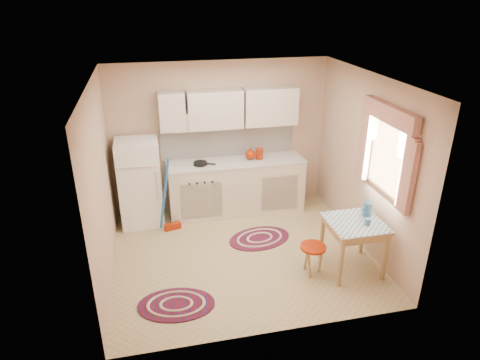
{
  "coord_description": "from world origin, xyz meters",
  "views": [
    {
      "loc": [
        -1.16,
        -5.09,
        3.5
      ],
      "look_at": [
        0.04,
        0.25,
        1.05
      ],
      "focal_mm": 32.0,
      "sensor_mm": 36.0,
      "label": 1
    }
  ],
  "objects_px": {
    "fridge": "(140,183)",
    "base_cabinets": "(236,187)",
    "table": "(353,246)",
    "stool": "(312,259)"
  },
  "relations": [
    {
      "from": "stool",
      "to": "table",
      "type": "bearing_deg",
      "value": -2.8
    },
    {
      "from": "base_cabinets",
      "to": "stool",
      "type": "height_order",
      "value": "base_cabinets"
    },
    {
      "from": "fridge",
      "to": "table",
      "type": "relative_size",
      "value": 1.94
    },
    {
      "from": "table",
      "to": "stool",
      "type": "xyz_separation_m",
      "value": [
        -0.55,
        0.03,
        -0.15
      ]
    },
    {
      "from": "base_cabinets",
      "to": "stool",
      "type": "xyz_separation_m",
      "value": [
        0.62,
        -1.96,
        -0.23
      ]
    },
    {
      "from": "base_cabinets",
      "to": "table",
      "type": "bearing_deg",
      "value": -59.45
    },
    {
      "from": "fridge",
      "to": "stool",
      "type": "xyz_separation_m",
      "value": [
        2.18,
        -1.91,
        -0.49
      ]
    },
    {
      "from": "table",
      "to": "fridge",
      "type": "bearing_deg",
      "value": 144.74
    },
    {
      "from": "fridge",
      "to": "table",
      "type": "bearing_deg",
      "value": -35.26
    },
    {
      "from": "fridge",
      "to": "base_cabinets",
      "type": "height_order",
      "value": "fridge"
    }
  ]
}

